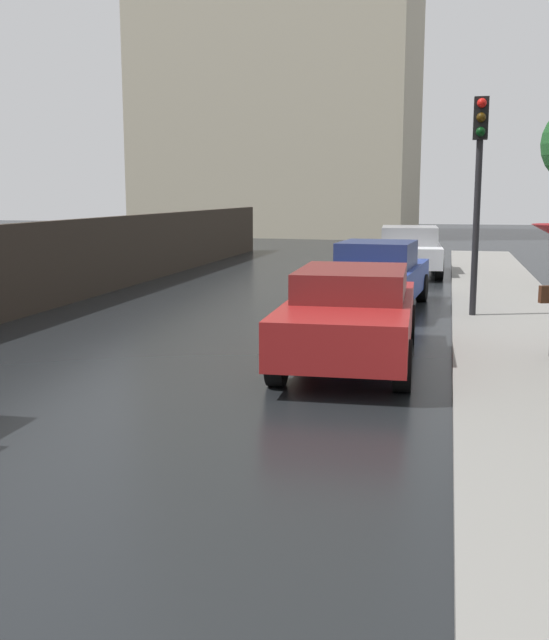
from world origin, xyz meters
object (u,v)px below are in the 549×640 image
at_px(traffic_light, 479,165).
at_px(car_blue_far_lane, 378,275).
at_px(car_red_mid_road, 351,313).
at_px(car_white_far_ahead, 409,250).

bearing_deg(traffic_light, car_blue_far_lane, 146.17).
distance_m(car_red_mid_road, traffic_light, 4.84).
distance_m(car_white_far_ahead, car_blue_far_lane, 7.02).
relative_size(car_red_mid_road, car_blue_far_lane, 1.05).
bearing_deg(car_white_far_ahead, traffic_light, -82.31).
height_order(car_red_mid_road, car_blue_far_lane, car_blue_far_lane).
distance_m(car_red_mid_road, car_white_far_ahead, 12.21).
distance_m(car_white_far_ahead, traffic_light, 8.72).
bearing_deg(car_red_mid_road, traffic_light, 63.35).
bearing_deg(traffic_light, car_white_far_ahead, 101.10).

